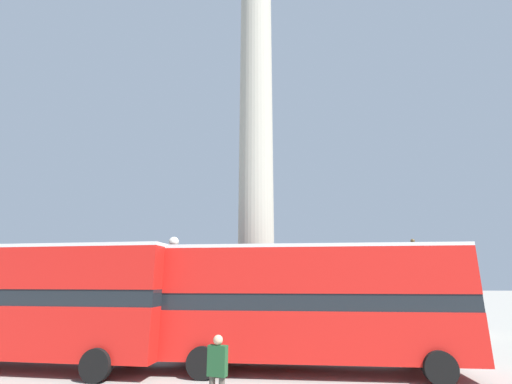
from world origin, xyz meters
The scene contains 7 objects.
ground_plane centered at (0.00, 0.00, 0.00)m, with size 200.00×200.00×0.00m, color gray.
monument_column centered at (0.00, 0.00, 8.95)m, with size 6.17×6.17×27.59m.
bus_a centered at (2.32, -5.59, 2.37)m, with size 10.52×3.14×4.28m.
bus_b centered at (-8.43, -5.59, 2.39)m, with size 11.44×3.53×4.32m.
equestrian_statue centered at (10.21, 4.83, 1.56)m, with size 4.68×4.32×5.76m.
street_lamp centered at (-3.98, -1.79, 3.23)m, with size 0.49×0.49×5.15m.
pedestrian_near_lamp centered at (-0.40, -9.71, 1.01)m, with size 0.50×0.31×1.77m.
Camera 1 is at (0.98, -18.53, 3.04)m, focal length 24.00 mm.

